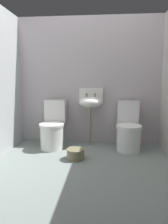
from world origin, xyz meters
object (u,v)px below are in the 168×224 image
toilet_left (53,128)px  toilet_right (128,130)px  sink (91,102)px  bucket (76,154)px

toilet_left → toilet_right: bearing=180.0°
sink → bucket: 0.98m
toilet_right → sink: 0.79m
toilet_right → sink: sink is taller
bucket → sink: bearing=76.1°
bucket → toilet_left: bearing=131.6°
toilet_left → toilet_right: (1.25, 0.00, 0.00)m
sink → bucket: sink is taller
toilet_right → toilet_left: bearing=2.0°
toilet_right → bucket: toilet_right is taller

